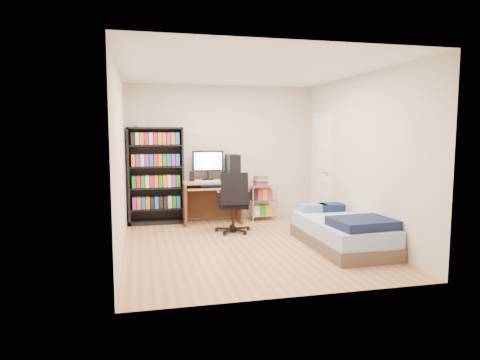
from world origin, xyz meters
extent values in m
cube|color=tan|center=(0.00, 0.00, -0.02)|extent=(3.50, 4.00, 0.04)
cube|color=white|center=(0.00, 0.00, 2.52)|extent=(3.50, 4.00, 0.04)
cube|color=beige|center=(0.00, 2.02, 1.25)|extent=(3.50, 0.04, 2.50)
cube|color=beige|center=(0.00, -2.02, 1.25)|extent=(3.50, 0.04, 2.50)
cube|color=beige|center=(-1.77, 0.00, 1.25)|extent=(0.04, 4.00, 2.50)
cube|color=beige|center=(1.77, 0.00, 1.25)|extent=(0.04, 4.00, 2.50)
cube|color=black|center=(-1.23, 1.84, 0.86)|extent=(0.97, 0.32, 1.73)
cube|color=black|center=(-1.23, 1.84, 0.27)|extent=(0.91, 0.30, 0.02)
cube|color=#B81841|center=(-1.23, 1.83, 0.39)|extent=(0.84, 0.26, 0.21)
cube|color=black|center=(-1.23, 1.84, 0.65)|extent=(0.91, 0.30, 0.02)
cube|color=blue|center=(-1.23, 1.83, 0.77)|extent=(0.84, 0.26, 0.21)
cube|color=black|center=(-1.23, 1.84, 1.03)|extent=(0.91, 0.30, 0.02)
cube|color=#C68B17|center=(-1.23, 1.83, 1.15)|extent=(0.84, 0.26, 0.21)
cube|color=black|center=(-1.23, 1.84, 1.40)|extent=(0.91, 0.30, 0.02)
cube|color=#1E7E1B|center=(-1.23, 1.83, 1.53)|extent=(0.84, 0.26, 0.21)
cube|color=silver|center=(-1.44, 1.84, 1.76)|extent=(0.15, 0.14, 0.07)
cube|color=#A47854|center=(-0.25, 1.65, 0.76)|extent=(1.04, 0.57, 0.04)
cube|color=#3A281F|center=(-0.75, 1.65, 0.37)|extent=(0.04, 0.57, 0.74)
cube|color=#3A281F|center=(0.25, 1.65, 0.37)|extent=(0.04, 0.57, 0.74)
cube|color=#3A281F|center=(-0.25, 1.92, 0.39)|extent=(1.00, 0.03, 0.68)
cube|color=#A47854|center=(-0.25, 1.57, 0.65)|extent=(0.94, 0.47, 0.03)
cube|color=black|center=(-0.25, 1.55, 0.68)|extent=(0.46, 0.16, 0.03)
cube|color=black|center=(-0.30, 1.77, 1.12)|extent=(0.56, 0.05, 0.37)
cube|color=#CCE4FF|center=(-0.30, 1.74, 1.12)|extent=(0.50, 0.01, 0.31)
cube|color=black|center=(0.15, 1.70, 1.01)|extent=(0.21, 0.44, 0.46)
cube|color=black|center=(-0.61, 1.60, 0.87)|extent=(0.08, 0.08, 0.18)
cube|color=black|center=(-0.07, 1.55, 0.87)|extent=(0.08, 0.08, 0.18)
cylinder|color=black|center=(-0.03, 0.88, 0.25)|extent=(0.05, 0.05, 0.35)
cube|color=black|center=(-0.03, 0.88, 0.45)|extent=(0.49, 0.49, 0.07)
cube|color=black|center=(-0.05, 0.67, 0.75)|extent=(0.44, 0.18, 0.52)
cube|color=black|center=(-0.27, 0.90, 0.58)|extent=(0.06, 0.28, 0.21)
cube|color=black|center=(0.21, 0.85, 0.58)|extent=(0.06, 0.28, 0.21)
cylinder|color=white|center=(0.49, 1.55, 0.33)|extent=(0.02, 0.02, 0.67)
cylinder|color=white|center=(0.97, 1.62, 0.33)|extent=(0.02, 0.02, 0.67)
cylinder|color=white|center=(0.44, 1.89, 0.33)|extent=(0.02, 0.02, 0.67)
cylinder|color=white|center=(0.92, 1.96, 0.33)|extent=(0.02, 0.02, 0.67)
cube|color=white|center=(0.71, 1.76, 0.10)|extent=(0.53, 0.41, 0.02)
cube|color=white|center=(0.71, 1.76, 0.38)|extent=(0.53, 0.41, 0.02)
cube|color=white|center=(0.71, 1.76, 0.66)|extent=(0.53, 0.41, 0.02)
cube|color=#A9182F|center=(0.71, 1.76, 0.74)|extent=(0.24, 0.29, 0.15)
cube|color=#4E423A|center=(1.28, -0.39, 0.09)|extent=(0.90, 1.80, 0.18)
cube|color=#98BBE2|center=(1.28, -0.39, 0.29)|extent=(0.86, 1.76, 0.22)
cube|color=#121C3B|center=(1.32, -0.89, 0.45)|extent=(0.81, 0.68, 0.13)
cube|color=#8CABC7|center=(1.15, 0.33, 0.45)|extent=(0.41, 0.27, 0.12)
cube|color=#121C3B|center=(1.44, 0.31, 0.45)|extent=(0.38, 0.27, 0.12)
cube|color=#422B15|center=(1.28, -0.44, 0.40)|extent=(0.25, 0.20, 0.01)
cube|color=white|center=(1.73, 1.35, 1.00)|extent=(0.05, 0.80, 2.00)
sphere|color=silver|center=(1.67, 1.03, 0.95)|extent=(0.08, 0.08, 0.08)
camera|label=1|loc=(-1.49, -5.88, 1.64)|focal=32.00mm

